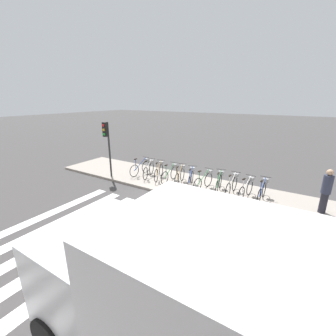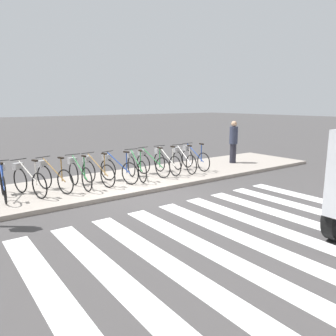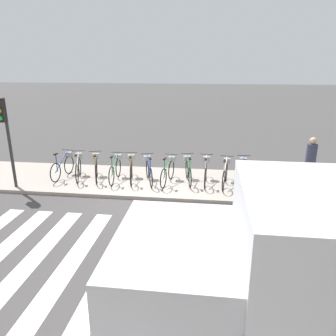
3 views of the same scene
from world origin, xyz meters
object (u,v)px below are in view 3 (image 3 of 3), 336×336
(parked_bicycle_9, at_px, (225,173))
(parked_bicycle_10, at_px, (243,172))
(parked_bicycle_7, at_px, (188,170))
(parked_bicycle_8, at_px, (206,171))
(parked_bicycle_6, at_px, (168,171))
(parked_bicycle_0, at_px, (64,165))
(pedestrian, at_px, (310,161))
(parked_bicycle_1, at_px, (78,167))
(parked_bicycle_5, at_px, (149,170))
(parked_bicycle_3, at_px, (116,168))
(traffic_light, at_px, (5,124))
(parked_bicycle_2, at_px, (96,167))
(parked_bicycle_4, at_px, (131,169))

(parked_bicycle_9, bearing_deg, parked_bicycle_10, 12.17)
(parked_bicycle_7, xyz_separation_m, parked_bicycle_8, (0.62, -0.00, 0.00))
(parked_bicycle_8, bearing_deg, parked_bicycle_6, -173.48)
(parked_bicycle_0, xyz_separation_m, pedestrian, (8.77, 0.07, 0.47))
(parked_bicycle_1, xyz_separation_m, parked_bicycle_10, (5.97, 0.10, 0.00))
(parked_bicycle_7, bearing_deg, parked_bicycle_9, -6.27)
(parked_bicycle_10, height_order, pedestrian, pedestrian)
(parked_bicycle_1, height_order, parked_bicycle_5, same)
(parked_bicycle_8, distance_m, parked_bicycle_10, 1.31)
(parked_bicycle_1, relative_size, parked_bicycle_9, 0.97)
(parked_bicycle_0, xyz_separation_m, parked_bicycle_7, (4.65, 0.03, 0.00))
(parked_bicycle_6, height_order, parked_bicycle_7, same)
(parked_bicycle_0, height_order, parked_bicycle_5, same)
(parked_bicycle_3, relative_size, traffic_light, 0.55)
(parked_bicycle_0, xyz_separation_m, parked_bicycle_6, (3.95, -0.13, 0.00))
(parked_bicycle_0, distance_m, parked_bicycle_7, 4.65)
(parked_bicycle_5, xyz_separation_m, parked_bicycle_9, (2.70, 0.02, 0.00))
(parked_bicycle_10, bearing_deg, parked_bicycle_9, -167.83)
(parked_bicycle_2, relative_size, parked_bicycle_3, 0.96)
(parked_bicycle_4, bearing_deg, pedestrian, 1.20)
(pedestrian, distance_m, traffic_light, 10.18)
(traffic_light, bearing_deg, parked_bicycle_7, 12.73)
(parked_bicycle_10, bearing_deg, parked_bicycle_4, -178.78)
(parked_bicycle_3, distance_m, traffic_light, 3.88)
(parked_bicycle_1, distance_m, traffic_light, 2.82)
(parked_bicycle_8, xyz_separation_m, pedestrian, (3.50, 0.04, 0.47))
(parked_bicycle_1, bearing_deg, pedestrian, 1.00)
(parked_bicycle_4, bearing_deg, parked_bicycle_7, 2.54)
(parked_bicycle_7, xyz_separation_m, parked_bicycle_10, (1.93, -0.01, 0.00))
(parked_bicycle_3, bearing_deg, parked_bicycle_2, 175.81)
(parked_bicycle_5, xyz_separation_m, parked_bicycle_6, (0.70, 0.01, 0.00))
(parked_bicycle_3, height_order, parked_bicycle_4, same)
(parked_bicycle_10, bearing_deg, parked_bicycle_7, 179.80)
(parked_bicycle_0, xyz_separation_m, parked_bicycle_5, (3.25, -0.14, 0.00))
(parked_bicycle_9, bearing_deg, parked_bicycle_1, 179.59)
(parked_bicycle_1, xyz_separation_m, traffic_light, (-1.84, -1.22, 1.74))
(parked_bicycle_1, height_order, parked_bicycle_2, same)
(parked_bicycle_3, height_order, parked_bicycle_5, same)
(pedestrian, bearing_deg, parked_bicycle_5, -177.87)
(parked_bicycle_7, height_order, pedestrian, pedestrian)
(parked_bicycle_0, distance_m, traffic_light, 2.50)
(parked_bicycle_0, height_order, pedestrian, pedestrian)
(parked_bicycle_8, bearing_deg, parked_bicycle_10, -0.11)
(parked_bicycle_4, height_order, parked_bicycle_5, same)
(parked_bicycle_1, xyz_separation_m, pedestrian, (8.17, 0.14, 0.47))
(parked_bicycle_8, relative_size, pedestrian, 0.96)
(parked_bicycle_10, bearing_deg, parked_bicycle_3, -178.38)
(parked_bicycle_0, height_order, parked_bicycle_7, same)
(parked_bicycle_7, distance_m, traffic_light, 6.28)
(pedestrian, relative_size, traffic_light, 0.57)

